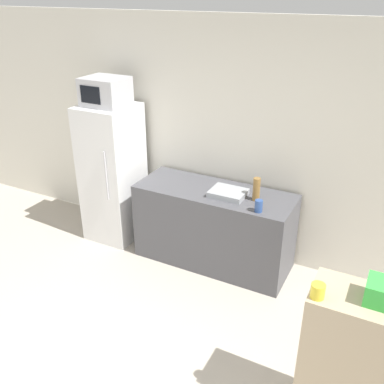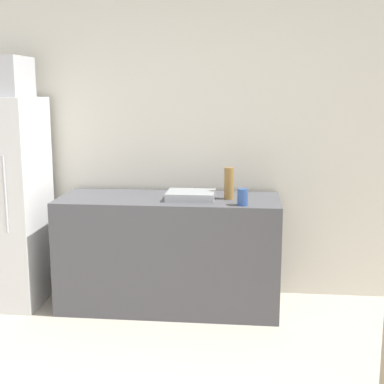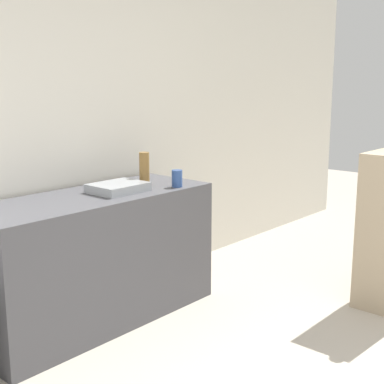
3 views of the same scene
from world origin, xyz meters
name	(u,v)px [view 2 (image 2 of 3)]	position (x,y,z in m)	size (l,w,h in m)	color
wall_back	(178,138)	(0.00, 2.68, 1.30)	(8.00, 0.06, 2.60)	silver
refrigerator	(4,202)	(-1.34, 2.27, 0.82)	(0.59, 0.63, 1.64)	silver
counter	(169,252)	(-0.03, 2.29, 0.44)	(1.70, 0.64, 0.88)	#4C4C51
sink_basin	(191,195)	(0.15, 2.24, 0.91)	(0.36, 0.29, 0.06)	#9EA3A8
bottle_tall	(229,183)	(0.43, 2.28, 1.00)	(0.07, 0.07, 0.24)	olive
bottle_short	(243,197)	(0.54, 2.06, 0.94)	(0.08, 0.08, 0.12)	#2D4C8C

